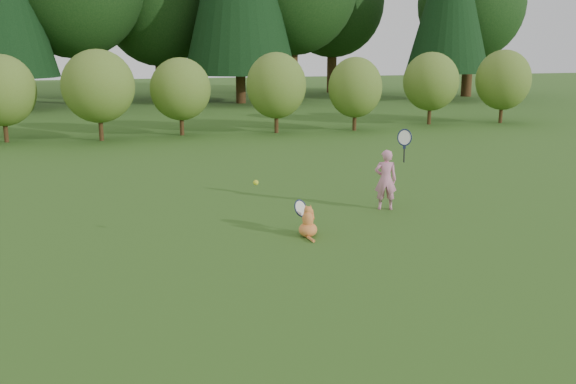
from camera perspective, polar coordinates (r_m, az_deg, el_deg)
name	(u,v)px	position (r m, az deg, el deg)	size (l,w,h in m)	color
ground	(289,250)	(9.63, 0.12, -5.17)	(100.00, 100.00, 0.00)	#2D4D15
shrub_row	(186,93)	(22.01, -9.09, 8.68)	(28.00, 3.00, 2.80)	#587123
child	(386,178)	(11.96, 8.73, 1.21)	(0.66, 0.43, 1.68)	pink
cat	(308,220)	(10.26, 1.76, -2.51)	(0.49, 0.78, 0.67)	#C74C26
tennis_ball	(256,183)	(9.34, -2.88, 0.84)	(0.08, 0.08, 0.08)	#B3C417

